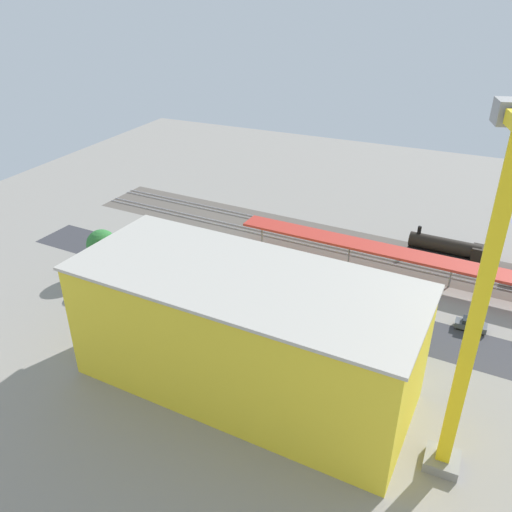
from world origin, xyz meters
TOP-DOWN VIEW (x-y plane):
  - ground_plane at (0.00, 0.00)m, footprint 183.34×183.34m
  - rail_bed at (0.00, -19.83)m, footprint 115.16×19.91m
  - street_asphalt at (0.00, 2.78)m, footprint 114.90×15.04m
  - track_rails at (0.00, -19.83)m, footprint 114.43×13.49m
  - platform_canopy_near at (-9.96, -12.44)m, footprint 59.05×7.62m
  - locomotive at (-17.97, -22.76)m, footprint 15.93×3.57m
  - parked_car_1 at (-23.13, -0.75)m, footprint 4.46×1.91m
  - parked_car_2 at (-14.28, -0.80)m, footprint 4.66×1.89m
  - parked_car_3 at (-6.14, -0.50)m, footprint 4.47×1.99m
  - parked_car_4 at (1.36, -0.50)m, footprint 4.08×1.97m
  - construction_building at (2.28, 23.51)m, footprint 41.96×18.95m
  - construction_roof_slab at (2.28, 23.51)m, footprint 42.59×19.58m
  - tower_crane at (-23.09, 28.79)m, footprint 8.98×28.38m
  - box_truck_0 at (-9.77, 9.93)m, footprint 8.96×2.86m
  - street_tree_0 at (31.89, 8.59)m, footprint 5.25×5.25m
  - street_tree_1 at (36.90, 8.11)m, footprint 5.21×5.21m
  - street_tree_2 at (-13.52, 8.77)m, footprint 5.48×5.48m
  - street_tree_3 at (-2.17, 6.88)m, footprint 4.85×4.85m
  - traffic_light at (0.68, -2.11)m, footprint 0.50×0.36m

SIDE VIEW (x-z plane):
  - ground_plane at x=0.00m, z-range 0.00..0.00m
  - rail_bed at x=0.00m, z-range 0.00..0.01m
  - street_asphalt at x=0.00m, z-range 0.00..0.01m
  - track_rails at x=0.00m, z-range 0.12..0.24m
  - parked_car_2 at x=-14.28m, z-range -0.08..1.45m
  - parked_car_3 at x=-6.14m, z-range -0.09..1.53m
  - parked_car_4 at x=1.36m, z-range -0.09..1.61m
  - parked_car_1 at x=-23.13m, z-range -0.11..1.68m
  - box_truck_0 at x=-9.77m, z-range -0.03..3.12m
  - locomotive at x=-17.97m, z-range -0.75..4.37m
  - traffic_light at x=0.68m, z-range 1.02..7.20m
  - platform_canopy_near at x=-9.96m, z-range 1.99..6.49m
  - street_tree_2 at x=-13.52m, z-range 0.94..8.33m
  - street_tree_3 at x=-2.17m, z-range 1.34..8.93m
  - street_tree_0 at x=31.89m, z-range 1.37..9.40m
  - street_tree_1 at x=36.90m, z-range 1.47..9.64m
  - construction_building at x=2.28m, z-range 0.00..15.58m
  - construction_roof_slab at x=2.28m, z-range 15.58..15.98m
  - tower_crane at x=-23.09m, z-range 3.77..41.27m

